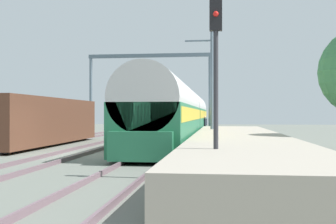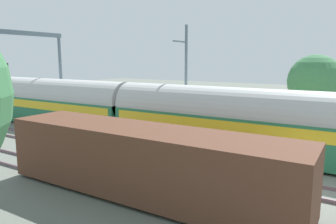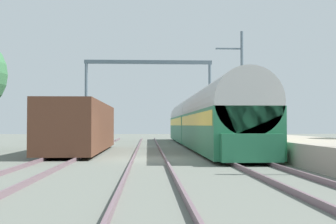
# 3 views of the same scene
# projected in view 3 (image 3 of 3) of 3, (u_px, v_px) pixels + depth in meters

# --- Properties ---
(ground) EXTENTS (120.00, 120.00, 0.00)m
(ground) POSITION_uv_depth(u_px,v_px,m) (149.00, 159.00, 20.64)
(ground) COLOR slate
(track_far_west) EXTENTS (1.52, 60.00, 0.16)m
(track_far_west) POSITION_uv_depth(u_px,v_px,m) (64.00, 158.00, 20.46)
(track_far_west) COLOR #6D555E
(track_far_west) RESTS_ON ground
(track_west) EXTENTS (1.52, 60.00, 0.16)m
(track_west) POSITION_uv_depth(u_px,v_px,m) (149.00, 157.00, 20.64)
(track_west) COLOR #6D555E
(track_west) RESTS_ON ground
(track_east) EXTENTS (1.52, 60.00, 0.16)m
(track_east) POSITION_uv_depth(u_px,v_px,m) (233.00, 157.00, 20.82)
(track_east) COLOR #6D555E
(track_east) RESTS_ON ground
(platform) EXTENTS (4.40, 28.00, 0.90)m
(platform) POSITION_uv_depth(u_px,v_px,m) (298.00, 147.00, 23.01)
(platform) COLOR #A39989
(platform) RESTS_ON ground
(passenger_train) EXTENTS (2.93, 32.85, 3.82)m
(passenger_train) POSITION_uv_depth(u_px,v_px,m) (201.00, 120.00, 33.43)
(passenger_train) COLOR #236B47
(passenger_train) RESTS_ON ground
(freight_car) EXTENTS (2.80, 13.00, 2.70)m
(freight_car) POSITION_uv_depth(u_px,v_px,m) (81.00, 127.00, 25.88)
(freight_car) COLOR #563323
(freight_car) RESTS_ON ground
(person_crossing) EXTENTS (0.43, 0.46, 1.73)m
(person_crossing) POSITION_uv_depth(u_px,v_px,m) (207.00, 131.00, 41.54)
(person_crossing) COLOR #343434
(person_crossing) RESTS_ON ground
(railway_signal_far) EXTENTS (0.36, 0.30, 5.21)m
(railway_signal_far) POSITION_uv_depth(u_px,v_px,m) (199.00, 110.00, 50.90)
(railway_signal_far) COLOR #2D2D33
(railway_signal_far) RESTS_ON ground
(catenary_gantry) EXTENTS (12.30, 0.28, 7.86)m
(catenary_gantry) POSITION_uv_depth(u_px,v_px,m) (148.00, 83.00, 42.57)
(catenary_gantry) COLOR slate
(catenary_gantry) RESTS_ON ground
(catenary_pole_east_mid) EXTENTS (1.90, 0.20, 8.00)m
(catenary_pole_east_mid) POSITION_uv_depth(u_px,v_px,m) (241.00, 88.00, 30.07)
(catenary_pole_east_mid) COLOR slate
(catenary_pole_east_mid) RESTS_ON ground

